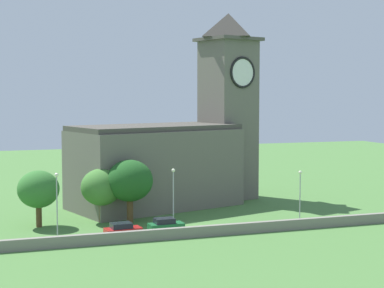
# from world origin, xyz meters

# --- Properties ---
(ground_plane) EXTENTS (200.00, 200.00, 0.00)m
(ground_plane) POSITION_xyz_m (0.00, 15.00, 0.00)
(ground_plane) COLOR #477538
(church) EXTENTS (30.62, 18.00, 28.56)m
(church) POSITION_xyz_m (2.08, 16.67, 8.47)
(church) COLOR #666056
(church) RESTS_ON ground
(quay_barrier) EXTENTS (59.18, 0.70, 1.25)m
(quay_barrier) POSITION_xyz_m (0.00, -4.57, 0.62)
(quay_barrier) COLOR gray
(quay_barrier) RESTS_ON ground
(car_red) EXTENTS (4.28, 2.54, 1.67)m
(car_red) POSITION_xyz_m (-10.34, -1.88, 0.84)
(car_red) COLOR red
(car_red) RESTS_ON ground
(car_green) EXTENTS (4.16, 2.30, 1.71)m
(car_green) POSITION_xyz_m (-5.01, -1.07, 0.86)
(car_green) COLOR #1E6B38
(car_green) RESTS_ON ground
(streetlamp_west_end) EXTENTS (0.44, 0.44, 7.41)m
(streetlamp_west_end) POSITION_xyz_m (-17.39, 0.08, 4.91)
(streetlamp_west_end) COLOR #9EA0A5
(streetlamp_west_end) RESTS_ON ground
(streetlamp_west_mid) EXTENTS (0.44, 0.44, 7.27)m
(streetlamp_west_mid) POSITION_xyz_m (-3.42, 0.98, 4.83)
(streetlamp_west_mid) COLOR #9EA0A5
(streetlamp_west_mid) RESTS_ON ground
(streetlamp_central) EXTENTS (0.44, 0.44, 6.42)m
(streetlamp_central) POSITION_xyz_m (13.42, 0.30, 4.34)
(streetlamp_central) COLOR #9EA0A5
(streetlamp_central) RESTS_ON ground
(tree_riverside_west) EXTENTS (5.18, 5.18, 6.84)m
(tree_riverside_west) POSITION_xyz_m (-11.06, 7.12, 4.47)
(tree_riverside_west) COLOR brown
(tree_riverside_west) RESTS_ON ground
(tree_by_tower) EXTENTS (5.85, 5.85, 8.00)m
(tree_by_tower) POSITION_xyz_m (-7.72, 5.66, 5.33)
(tree_by_tower) COLOR brown
(tree_by_tower) RESTS_ON ground
(tree_riverside_east) EXTENTS (5.08, 5.08, 6.96)m
(tree_riverside_east) POSITION_xyz_m (-18.84, 6.78, 4.63)
(tree_riverside_east) COLOR brown
(tree_riverside_east) RESTS_ON ground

